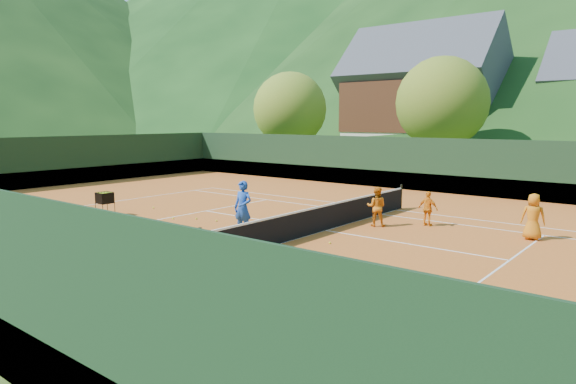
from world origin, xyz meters
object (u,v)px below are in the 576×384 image
Objects in this scene: coach at (243,208)px; student_c at (533,217)px; student_a at (376,207)px; ball_hopper at (105,198)px; tennis_net at (326,217)px; chalet_left at (422,102)px; student_b at (428,209)px.

student_c is (8.12, 5.50, -0.16)m from coach.
coach is 1.21× the size of student_c.
student_a reaches higher than ball_hopper.
coach is 3.04m from tennis_net.
ball_hopper is 33.83m from chalet_left.
student_b is 1.32× the size of ball_hopper.
student_a is at bearing 0.37° from student_c.
ball_hopper is 0.07× the size of chalet_left.
student_b is at bearing 30.10° from ball_hopper.
chalet_left is (-1.23, 33.45, 4.88)m from ball_hopper.
chalet_left reaches higher than ball_hopper.
tennis_net is (-6.22, -3.16, -0.28)m from student_c.
student_c is at bearing 26.95° from tennis_net.
student_b is 3.67m from student_c.
tennis_net is 0.87× the size of chalet_left.
student_a is at bearing 28.37° from ball_hopper.
student_c is (3.67, 0.05, 0.12)m from student_b.
coach is 1.27× the size of student_a.
coach reaches higher than student_b.
ball_hopper is at bearing -178.73° from coach.
student_b is at bearing 42.79° from coach.
student_b is 4.02m from tennis_net.
student_a is at bearing 44.02° from student_b.
coach is 6.97m from ball_hopper.
student_c is 31.73m from chalet_left.
tennis_net is at bearing 21.48° from ball_hopper.
student_c is 0.13× the size of tennis_net.
tennis_net is 32.04m from chalet_left.
student_b is at bearing -64.98° from chalet_left.
coach reaches higher than ball_hopper.
ball_hopper is at bearing 9.93° from student_c.
chalet_left is (-11.05, 28.15, 4.88)m from student_a.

